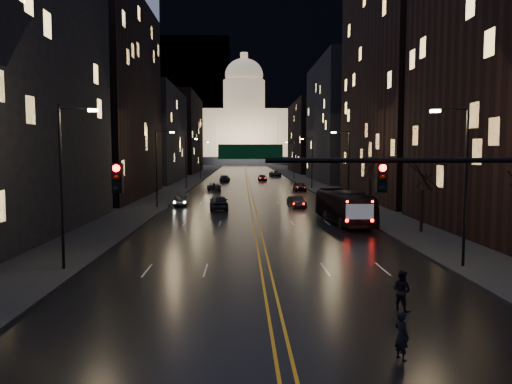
{
  "coord_description": "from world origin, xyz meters",
  "views": [
    {
      "loc": [
        -1.3,
        -16.98,
        6.49
      ],
      "look_at": [
        -0.47,
        11.86,
        4.17
      ],
      "focal_mm": 35.0,
      "sensor_mm": 36.0,
      "label": 1
    }
  ],
  "objects": [
    {
      "name": "streetlamp_right_near",
      "position": [
        10.81,
        10.0,
        5.08
      ],
      "size": [
        2.13,
        0.25,
        9.0
      ],
      "color": "black",
      "rests_on": "ground"
    },
    {
      "name": "receding_car_d",
      "position": [
        7.44,
        113.01,
        0.78
      ],
      "size": [
        3.04,
        5.82,
        1.57
      ],
      "primitive_type": "imported",
      "rotation": [
        0.0,
        0.0,
        0.08
      ],
      "color": "black",
      "rests_on": "ground"
    },
    {
      "name": "tree_right_far",
      "position": [
        13.0,
        38.0,
        4.53
      ],
      "size": [
        2.4,
        2.4,
        6.65
      ],
      "color": "black",
      "rests_on": "ground"
    },
    {
      "name": "ground",
      "position": [
        0.0,
        0.0,
        0.0
      ],
      "size": [
        900.0,
        900.0,
        0.0
      ],
      "primitive_type": "plane",
      "color": "black",
      "rests_on": "ground"
    },
    {
      "name": "building_right_tall",
      "position": [
        21.0,
        50.0,
        19.0
      ],
      "size": [
        12.0,
        30.0,
        38.0
      ],
      "primitive_type": "cube",
      "color": "black",
      "rests_on": "ground"
    },
    {
      "name": "streetlamp_left_far",
      "position": [
        -10.81,
        70.0,
        5.08
      ],
      "size": [
        2.13,
        0.25,
        9.0
      ],
      "color": "black",
      "rests_on": "ground"
    },
    {
      "name": "receding_car_b",
      "position": [
        8.19,
        64.45,
        0.8
      ],
      "size": [
        1.96,
        4.73,
        1.6
      ],
      "primitive_type": "imported",
      "rotation": [
        0.0,
        0.0,
        0.01
      ],
      "color": "black",
      "rests_on": "ground"
    },
    {
      "name": "road",
      "position": [
        0.0,
        130.0,
        0.01
      ],
      "size": [
        20.0,
        320.0,
        0.02
      ],
      "primitive_type": "cube",
      "color": "black",
      "rests_on": "ground"
    },
    {
      "name": "oncoming_car_c",
      "position": [
        -6.03,
        67.19,
        0.66
      ],
      "size": [
        2.68,
        4.98,
        1.33
      ],
      "primitive_type": "imported",
      "rotation": [
        0.0,
        0.0,
        3.24
      ],
      "color": "black",
      "rests_on": "ground"
    },
    {
      "name": "oncoming_car_b",
      "position": [
        -8.5,
        42.52,
        0.69
      ],
      "size": [
        1.58,
        4.22,
        1.38
      ],
      "primitive_type": "imported",
      "rotation": [
        0.0,
        0.0,
        3.17
      ],
      "color": "black",
      "rests_on": "ground"
    },
    {
      "name": "building_right_dist",
      "position": [
        21.0,
        140.0,
        11.0
      ],
      "size": [
        12.0,
        40.0,
        22.0
      ],
      "primitive_type": "cube",
      "color": "black",
      "rests_on": "ground"
    },
    {
      "name": "pedestrian_b",
      "position": [
        5.21,
        2.8,
        0.84
      ],
      "size": [
        0.87,
        0.92,
        1.69
      ],
      "primitive_type": "imported",
      "rotation": [
        0.0,
        0.0,
        2.27
      ],
      "color": "black",
      "rests_on": "ground"
    },
    {
      "name": "bus",
      "position": [
        7.97,
        27.68,
        1.51
      ],
      "size": [
        3.64,
        11.07,
        3.03
      ],
      "primitive_type": "imported",
      "rotation": [
        0.0,
        0.0,
        0.1
      ],
      "color": "black",
      "rests_on": "ground"
    },
    {
      "name": "oncoming_car_d",
      "position": [
        -5.01,
        91.47,
        0.73
      ],
      "size": [
        2.32,
        5.14,
        1.46
      ],
      "primitive_type": "imported",
      "rotation": [
        0.0,
        0.0,
        3.09
      ],
      "color": "black",
      "rests_on": "ground"
    },
    {
      "name": "pedestrian_a",
      "position": [
        3.67,
        -2.0,
        0.78
      ],
      "size": [
        0.57,
        0.67,
        1.55
      ],
      "primitive_type": "imported",
      "rotation": [
        0.0,
        0.0,
        1.98
      ],
      "color": "black",
      "rests_on": "ground"
    },
    {
      "name": "receding_car_c",
      "position": [
        3.3,
        93.83,
        0.67
      ],
      "size": [
        1.98,
        4.65,
        1.34
      ],
      "primitive_type": "imported",
      "rotation": [
        0.0,
        0.0,
        0.02
      ],
      "color": "black",
      "rests_on": "ground"
    },
    {
      "name": "oncoming_car_a",
      "position": [
        -3.87,
        38.5,
        0.86
      ],
      "size": [
        2.43,
        5.17,
        1.71
      ],
      "primitive_type": "imported",
      "rotation": [
        0.0,
        0.0,
        3.23
      ],
      "color": "black",
      "rests_on": "ground"
    },
    {
      "name": "building_left_mid",
      "position": [
        -21.0,
        54.0,
        14.0
      ],
      "size": [
        12.0,
        30.0,
        28.0
      ],
      "primitive_type": "cube",
      "color": "black",
      "rests_on": "ground"
    },
    {
      "name": "building_right_mid",
      "position": [
        21.0,
        92.0,
        13.0
      ],
      "size": [
        12.0,
        34.0,
        26.0
      ],
      "primitive_type": "cube",
      "color": "black",
      "rests_on": "ground"
    },
    {
      "name": "streetlamp_right_dist",
      "position": [
        10.81,
        100.0,
        5.08
      ],
      "size": [
        2.13,
        0.25,
        9.0
      ],
      "color": "black",
      "rests_on": "ground"
    },
    {
      "name": "mountain_ridge",
      "position": [
        40.0,
        380.0,
        65.0
      ],
      "size": [
        520.0,
        60.0,
        130.0
      ],
      "primitive_type": "cube",
      "color": "black",
      "rests_on": "ground"
    },
    {
      "name": "streetlamp_left_mid",
      "position": [
        -10.81,
        40.0,
        5.08
      ],
      "size": [
        2.13,
        0.25,
        9.0
      ],
      "color": "black",
      "rests_on": "ground"
    },
    {
      "name": "streetlamp_right_mid",
      "position": [
        10.81,
        40.0,
        5.08
      ],
      "size": [
        2.13,
        0.25,
        9.0
      ],
      "color": "black",
      "rests_on": "ground"
    },
    {
      "name": "traffic_signal",
      "position": [
        5.91,
        -0.0,
        5.1
      ],
      "size": [
        17.29,
        0.45,
        7.0
      ],
      "color": "black",
      "rests_on": "ground"
    },
    {
      "name": "streetlamp_left_dist",
      "position": [
        -10.81,
        100.0,
        5.08
      ],
      "size": [
        2.13,
        0.25,
        9.0
      ],
      "color": "black",
      "rests_on": "ground"
    },
    {
      "name": "center_line",
      "position": [
        0.0,
        130.0,
        0.03
      ],
      "size": [
        0.62,
        320.0,
        0.01
      ],
      "primitive_type": "cube",
      "color": "orange",
      "rests_on": "road"
    },
    {
      "name": "building_left_dist",
      "position": [
        -21.0,
        140.0,
        12.0
      ],
      "size": [
        12.0,
        40.0,
        24.0
      ],
      "primitive_type": "cube",
      "color": "black",
      "rests_on": "ground"
    },
    {
      "name": "sidewalk_left",
      "position": [
        -14.0,
        130.0,
        0.08
      ],
      "size": [
        8.0,
        320.0,
        0.16
      ],
      "primitive_type": "cube",
      "color": "black",
      "rests_on": "ground"
    },
    {
      "name": "receding_car_a",
      "position": [
        4.99,
        39.9,
        0.68
      ],
      "size": [
        1.98,
        4.3,
        1.36
      ],
      "primitive_type": "imported",
      "rotation": [
        0.0,
        0.0,
        0.13
      ],
      "color": "black",
      "rests_on": "ground"
    },
    {
      "name": "sidewalk_right",
      "position": [
        14.0,
        130.0,
        0.08
      ],
      "size": [
        8.0,
        320.0,
        0.16
      ],
      "primitive_type": "cube",
      "color": "black",
      "rests_on": "ground"
    },
    {
      "name": "streetlamp_right_far",
      "position": [
        10.81,
        70.0,
        5.08
      ],
      "size": [
        2.13,
        0.25,
        9.0
      ],
      "color": "black",
      "rests_on": "ground"
    },
    {
      "name": "streetlamp_left_near",
      "position": [
        -10.81,
        10.0,
        5.08
      ],
      "size": [
        2.13,
        0.25,
        9.0
      ],
      "color": "black",
      "rests_on": "ground"
    },
    {
      "name": "capitol",
      "position": [
        0.0,
        250.0,
        17.15
      ],
      "size": [
        90.0,
        50.0,
        58.5
      ],
      "color": "black",
      "rests_on": "ground"
    },
    {
      "name": "tree_right_mid",
      "position": [
        13.0,
        22.0,
        4.53
      ],
      "size": [
        2.4,
        2.4,
        6.65
      ],
      "color": "black",
      "rests_on": "ground"
    },
    {
      "name": "building_left_far",
      "position": [
        -21.0,
        92.0,
        10.0
      ],
      "size": [
        12.0,
        34.0,
        20.0
      ],
      "primitive_type": "cube",
      "color": "black",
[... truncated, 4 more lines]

